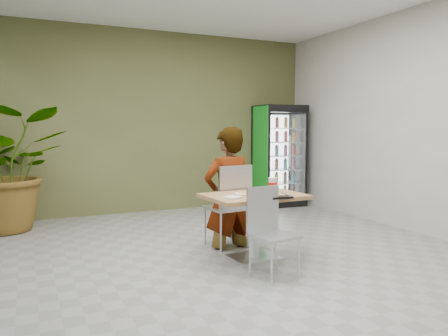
{
  "coord_description": "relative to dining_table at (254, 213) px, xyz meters",
  "views": [
    {
      "loc": [
        -2.04,
        -4.11,
        1.48
      ],
      "look_at": [
        0.16,
        0.75,
        1.0
      ],
      "focal_mm": 35.0,
      "sensor_mm": 36.0,
      "label": 1
    }
  ],
  "objects": [
    {
      "name": "chair_near",
      "position": [
        -0.11,
        -0.51,
        -0.01
      ],
      "size": [
        0.45,
        0.46,
        0.9
      ],
      "rotation": [
        0.0,
        0.0,
        0.15
      ],
      "color": "#B9BCBE",
      "rests_on": "ground"
    },
    {
      "name": "pizza_plate",
      "position": [
        -0.09,
        0.03,
        0.23
      ],
      "size": [
        0.34,
        0.27,
        0.03
      ],
      "color": "white",
      "rests_on": "dining_table"
    },
    {
      "name": "soda_cup",
      "position": [
        0.25,
        0.02,
        0.3
      ],
      "size": [
        0.1,
        0.1,
        0.17
      ],
      "color": "white",
      "rests_on": "dining_table"
    },
    {
      "name": "chair_far",
      "position": [
        -0.03,
        0.55,
        0.07
      ],
      "size": [
        0.51,
        0.52,
        1.04
      ],
      "rotation": [
        0.0,
        0.0,
        3.26
      ],
      "color": "#B9BCBE",
      "rests_on": "ground"
    },
    {
      "name": "seated_woman",
      "position": [
        -0.04,
        0.61,
        0.06
      ],
      "size": [
        0.71,
        0.51,
        1.8
      ],
      "primitive_type": "imported",
      "rotation": [
        0.0,
        0.0,
        3.26
      ],
      "color": "black",
      "rests_on": "ground"
    },
    {
      "name": "dining_table",
      "position": [
        0.0,
        0.0,
        0.0
      ],
      "size": [
        1.12,
        0.82,
        0.75
      ],
      "rotation": [
        0.0,
        0.0,
        0.06
      ],
      "color": "#9D6D43",
      "rests_on": "ground"
    },
    {
      "name": "beverage_fridge",
      "position": [
        2.14,
        2.95,
        0.42
      ],
      "size": [
        0.92,
        0.73,
        1.92
      ],
      "rotation": [
        0.0,
        0.0,
        -0.07
      ],
      "color": "black",
      "rests_on": "ground"
    },
    {
      "name": "ground",
      "position": [
        -0.26,
        -0.15,
        -0.54
      ],
      "size": [
        7.0,
        7.0,
        0.0
      ],
      "primitive_type": "plane",
      "color": "gray",
      "rests_on": "ground"
    },
    {
      "name": "cafeteria_tray",
      "position": [
        0.05,
        -0.28,
        0.22
      ],
      "size": [
        0.42,
        0.33,
        0.02
      ],
      "primitive_type": "cube",
      "rotation": [
        0.0,
        0.0,
        -0.1
      ],
      "color": "black",
      "rests_on": "dining_table"
    },
    {
      "name": "potted_plant",
      "position": [
        -2.56,
        2.74,
        0.36
      ],
      "size": [
        1.68,
        1.47,
        1.8
      ],
      "primitive_type": "imported",
      "rotation": [
        0.0,
        0.0,
        0.04
      ],
      "color": "#2C5E25",
      "rests_on": "ground"
    },
    {
      "name": "napkin_stack",
      "position": [
        -0.34,
        -0.15,
        0.22
      ],
      "size": [
        0.19,
        0.19,
        0.02
      ],
      "primitive_type": "cube",
      "rotation": [
        0.0,
        0.0,
        0.44
      ],
      "color": "white",
      "rests_on": "dining_table"
    },
    {
      "name": "room_envelope",
      "position": [
        -0.26,
        -0.15,
        1.06
      ],
      "size": [
        6.0,
        7.0,
        3.2
      ],
      "primitive_type": null,
      "color": "beige",
      "rests_on": "ground"
    }
  ]
}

